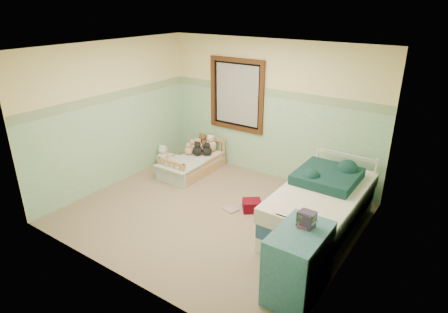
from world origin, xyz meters
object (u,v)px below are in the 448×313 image
Objects in this scene: dresser at (298,263)px; floor_book at (230,209)px; plush_floor_cream at (163,159)px; red_pillow at (252,205)px; twin_bed_frame at (319,223)px; plush_floor_tan at (171,165)px; toddler_bed_frame at (193,168)px.

dresser is 2.03m from floor_book.
plush_floor_cream reaches higher than floor_book.
plush_floor_cream is 1.02× the size of red_pillow.
dresser reaches higher than red_pillow.
plush_floor_cream is at bearing 154.10° from dresser.
plush_floor_cream is 0.15× the size of twin_bed_frame.
floor_book is at bearing -17.68° from plush_floor_tan.
dresser is 2.89× the size of red_pillow.
dresser reaches higher than floor_book.
plush_floor_tan is 3.83m from dresser.
toddler_bed_frame is 1.60m from floor_book.
toddler_bed_frame is at bearing 169.10° from twin_bed_frame.
plush_floor_cream is at bearing 156.88° from plush_floor_tan.
red_pillow is (2.06, -0.39, -0.04)m from plush_floor_tan.
red_pillow is (2.38, -0.52, -0.06)m from plush_floor_cream.
toddler_bed_frame is 1.56× the size of dresser.
floor_book is (-1.37, -0.26, -0.10)m from twin_bed_frame.
plush_floor_tan is at bearing -23.12° from plush_floor_cream.
plush_floor_tan reaches higher than floor_book.
twin_bed_frame is 1.40m from floor_book.
toddler_bed_frame is 0.45m from plush_floor_tan.
floor_book is (1.77, -0.57, -0.12)m from plush_floor_tan.
plush_floor_cream is 0.35× the size of dresser.
plush_floor_tan reaches higher than twin_bed_frame.
dresser is at bearing -26.15° from plush_floor_tan.
plush_floor_tan is 0.32× the size of dresser.
plush_floor_cream is 3.48m from twin_bed_frame.
plush_floor_tan is at bearing 177.22° from floor_book.
plush_floor_cream is (-0.70, -0.09, 0.06)m from toddler_bed_frame.
floor_book is (-1.65, 1.12, -0.40)m from dresser.
twin_bed_frame is (3.14, -0.30, -0.02)m from plush_floor_tan.
twin_bed_frame is 1.08m from red_pillow.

